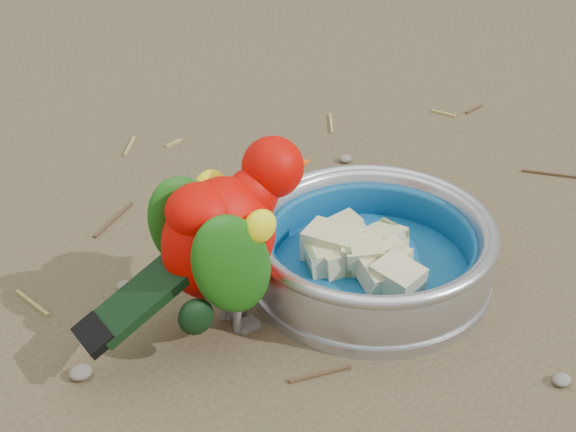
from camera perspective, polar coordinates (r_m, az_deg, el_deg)
ground at (r=0.74m, az=3.95°, el=-8.43°), size 60.00×60.00×0.00m
food_bowl at (r=0.81m, az=5.31°, el=-3.70°), size 0.22×0.22×0.02m
bowl_wall at (r=0.79m, az=5.41°, el=-1.94°), size 0.22×0.22×0.04m
fruit_wedges at (r=0.79m, az=5.39°, el=-2.36°), size 0.13×0.13×0.03m
lory_parrot at (r=0.71m, az=-4.18°, el=-2.18°), size 0.20×0.09×0.16m
ground_debris at (r=0.77m, az=-3.04°, el=-5.94°), size 0.90×0.80×0.01m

